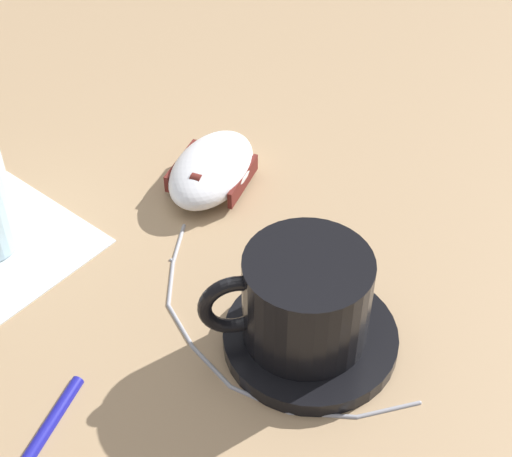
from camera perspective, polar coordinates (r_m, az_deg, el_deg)
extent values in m
plane|color=#9E7F5B|center=(0.63, -9.05, -3.23)|extent=(3.00, 3.00, 0.00)
cylinder|color=black|center=(0.57, 3.96, -7.95)|extent=(0.13, 0.13, 0.01)
cylinder|color=black|center=(0.54, 3.70, -5.09)|extent=(0.09, 0.09, 0.07)
torus|color=black|center=(0.53, -1.52, -5.59)|extent=(0.05, 0.02, 0.05)
ellipsoid|color=silver|center=(0.69, -3.25, 4.34)|extent=(0.12, 0.12, 0.04)
cylinder|color=#591E19|center=(0.67, -4.34, 3.51)|extent=(0.01, 0.01, 0.01)
cube|color=#591E19|center=(0.69, -0.95, 3.48)|extent=(0.05, 0.04, 0.02)
cube|color=#591E19|center=(0.71, -5.45, 4.60)|extent=(0.05, 0.04, 0.02)
cylinder|color=gray|center=(0.65, -5.66, -1.03)|extent=(0.03, 0.04, 0.00)
cylinder|color=gray|center=(0.62, -6.23, -3.92)|extent=(0.02, 0.04, 0.00)
cylinder|color=gray|center=(0.59, -5.55, -6.94)|extent=(0.00, 0.05, 0.00)
cylinder|color=gray|center=(0.56, -3.29, -9.89)|extent=(0.01, 0.04, 0.00)
cylinder|color=gray|center=(0.54, 0.26, -12.25)|extent=(0.03, 0.04, 0.00)
cylinder|color=gray|center=(0.54, 4.90, -13.28)|extent=(0.04, 0.03, 0.00)
cylinder|color=gray|center=(0.55, 9.62, -12.80)|extent=(0.04, 0.01, 0.00)
sphere|color=gray|center=(0.66, -5.27, 0.30)|extent=(0.00, 0.00, 0.00)
sphere|color=gray|center=(0.63, -6.07, -2.43)|extent=(0.00, 0.00, 0.00)
sphere|color=gray|center=(0.60, -6.40, -5.48)|extent=(0.00, 0.00, 0.00)
sphere|color=gray|center=(0.57, -4.65, -8.48)|extent=(0.00, 0.00, 0.00)
sphere|color=gray|center=(0.55, -1.87, -11.35)|extent=(0.00, 0.00, 0.00)
sphere|color=gray|center=(0.54, 2.44, -13.16)|extent=(0.00, 0.00, 0.00)
sphere|color=gray|center=(0.54, 7.35, -13.37)|extent=(0.00, 0.00, 0.00)
sphere|color=gray|center=(0.55, 11.83, -12.22)|extent=(0.00, 0.00, 0.00)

